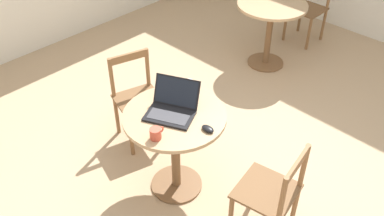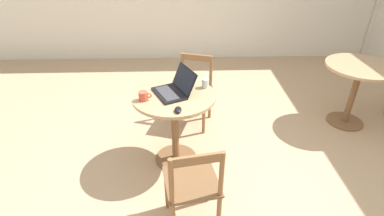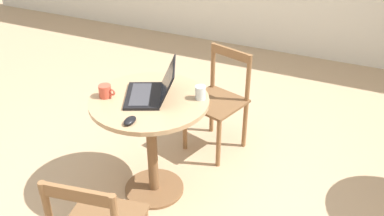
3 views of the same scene
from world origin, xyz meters
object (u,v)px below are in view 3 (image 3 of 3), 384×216
Objects in this scene: laptop at (151,91)px; drinking_glass at (200,93)px; cafe_table_near at (151,122)px; chair_near_back at (219,101)px; mouse at (130,121)px; mug at (105,91)px.

laptop is 5.07× the size of drinking_glass.
laptop is (0.00, 0.03, 0.22)m from cafe_table_near.
chair_near_back reaches higher than mouse.
cafe_table_near is 0.35m from mug.
drinking_glass is (0.56, 0.23, 0.00)m from mug.
drinking_glass is at bearing 59.23° from mouse.
mouse is at bearing -83.43° from laptop.
mouse reaches higher than cafe_table_near.
drinking_glass reaches higher than mouse.
chair_near_back is 0.81m from laptop.
chair_near_back is at bearing 73.34° from cafe_table_near.
cafe_table_near is 0.22m from laptop.
cafe_table_near is 8.73× the size of drinking_glass.
drinking_glass is (0.29, 0.11, -0.00)m from laptop.
cafe_table_near is 7.70× the size of mouse.
mug is (-0.30, 0.20, 0.03)m from mouse.
mug is at bearing 146.46° from mouse.
mouse is at bearing -33.54° from mug.
laptop is (-0.21, -0.68, 0.38)m from chair_near_back.
laptop reaches higher than drinking_glass.
drinking_glass is (0.26, 0.43, 0.03)m from mouse.
laptop reaches higher than cafe_table_near.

